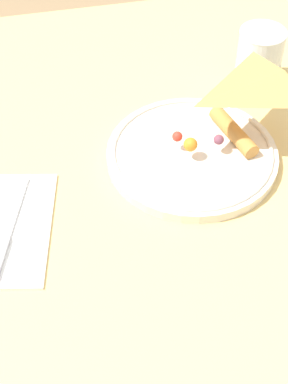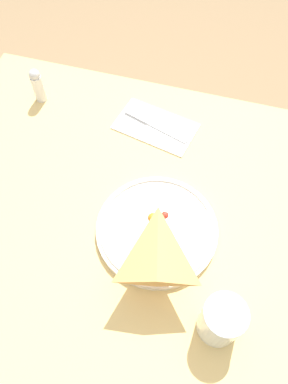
{
  "view_description": "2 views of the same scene",
  "coord_description": "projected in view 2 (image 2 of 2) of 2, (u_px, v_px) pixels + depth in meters",
  "views": [
    {
      "loc": [
        -0.56,
        0.2,
        1.39
      ],
      "look_at": [
        -0.06,
        0.09,
        0.83
      ],
      "focal_mm": 55.0,
      "sensor_mm": 36.0,
      "label": 1
    },
    {
      "loc": [
        0.12,
        -0.34,
        1.5
      ],
      "look_at": [
        0.0,
        0.07,
        0.79
      ],
      "focal_mm": 35.0,
      "sensor_mm": 36.0,
      "label": 2
    }
  ],
  "objects": [
    {
      "name": "salt_shaker",
      "position": [
        38.0,
        85.0,
        0.96
      ],
      "size": [
        0.03,
        0.03,
        0.1
      ],
      "color": "silver",
      "rests_on": "dining_table"
    },
    {
      "name": "butter_knife",
      "position": [
        153.0,
        124.0,
        0.95
      ],
      "size": [
        0.18,
        0.07,
        0.01
      ],
      "rotation": [
        0.0,
        0.0,
        -0.32
      ],
      "color": "#B2B2B7",
      "rests_on": "napkin_folded"
    },
    {
      "name": "plate_pizza",
      "position": [
        157.0,
        229.0,
        0.79
      ],
      "size": [
        0.26,
        0.26,
        0.05
      ],
      "color": "silver",
      "rests_on": "dining_table"
    },
    {
      "name": "napkin_folded",
      "position": [
        156.0,
        126.0,
        0.95
      ],
      "size": [
        0.22,
        0.15,
        0.0
      ],
      "rotation": [
        0.0,
        0.0,
        -0.21
      ],
      "color": "white",
      "rests_on": "dining_table"
    },
    {
      "name": "milk_glass",
      "position": [
        221.0,
        321.0,
        0.66
      ],
      "size": [
        0.08,
        0.08,
        0.1
      ],
      "color": "white",
      "rests_on": "dining_table"
    },
    {
      "name": "dining_table",
      "position": [
        136.0,
        243.0,
        0.91
      ],
      "size": [
        1.06,
        0.85,
        0.77
      ],
      "color": "#DBB770",
      "rests_on": "ground_plane"
    },
    {
      "name": "ground_plane",
      "position": [
        139.0,
        308.0,
        1.47
      ],
      "size": [
        6.0,
        6.0,
        0.0
      ],
      "primitive_type": "plane",
      "color": "#997A56"
    }
  ]
}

